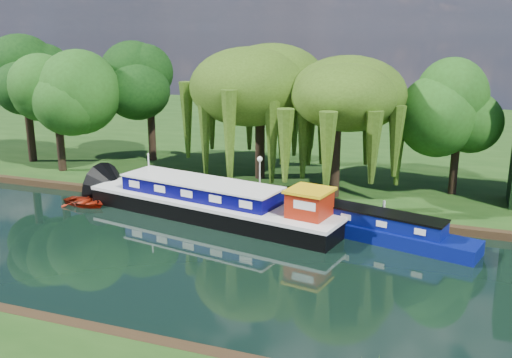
% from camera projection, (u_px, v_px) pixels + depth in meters
% --- Properties ---
extents(ground, '(120.00, 120.00, 0.00)m').
position_uv_depth(ground, '(181.00, 255.00, 29.05)').
color(ground, black).
extents(far_bank, '(120.00, 52.00, 0.45)m').
position_uv_depth(far_bank, '(331.00, 136.00, 59.81)').
color(far_bank, '#16370F').
rests_on(far_bank, ground).
extents(dutch_barge, '(17.27, 6.91, 3.56)m').
position_uv_depth(dutch_barge, '(215.00, 203.00, 34.69)').
color(dutch_barge, black).
rests_on(dutch_barge, ground).
extents(narrowboat, '(12.00, 4.91, 1.73)m').
position_uv_depth(narrowboat, '(369.00, 226.00, 31.45)').
color(narrowboat, '#07105F').
rests_on(narrowboat, ground).
extents(red_dinghy, '(3.37, 2.62, 0.64)m').
position_uv_depth(red_dinghy, '(85.00, 205.00, 37.24)').
color(red_dinghy, maroon).
rests_on(red_dinghy, ground).
extents(willow_left, '(7.69, 7.69, 9.22)m').
position_uv_depth(willow_left, '(260.00, 87.00, 40.58)').
color(willow_left, black).
rests_on(willow_left, far_bank).
extents(willow_right, '(6.74, 6.74, 8.21)m').
position_uv_depth(willow_right, '(337.00, 106.00, 36.16)').
color(willow_right, black).
rests_on(willow_right, far_bank).
extents(tree_far_left, '(5.52, 5.52, 8.90)m').
position_uv_depth(tree_far_left, '(56.00, 92.00, 42.99)').
color(tree_far_left, black).
rests_on(tree_far_left, far_bank).
extents(tree_far_back, '(5.51, 5.51, 9.27)m').
position_uv_depth(tree_far_back, '(25.00, 83.00, 45.97)').
color(tree_far_back, black).
rests_on(tree_far_back, far_bank).
extents(tree_far_mid, '(5.44, 5.44, 8.90)m').
position_uv_depth(tree_far_mid, '(150.00, 87.00, 46.41)').
color(tree_far_mid, black).
rests_on(tree_far_mid, far_bank).
extents(tree_far_right, '(4.70, 4.70, 7.69)m').
position_uv_depth(tree_far_right, '(459.00, 115.00, 36.97)').
color(tree_far_right, black).
rests_on(tree_far_right, far_bank).
extents(lamppost, '(0.36, 0.36, 2.56)m').
position_uv_depth(lamppost, '(260.00, 165.00, 37.78)').
color(lamppost, silver).
rests_on(lamppost, far_bank).
extents(mooring_posts, '(19.16, 0.16, 1.00)m').
position_uv_depth(mooring_posts, '(234.00, 193.00, 36.58)').
color(mooring_posts, silver).
rests_on(mooring_posts, far_bank).
extents(reeds_near, '(33.70, 1.50, 1.10)m').
position_uv_depth(reeds_near, '(256.00, 347.00, 19.74)').
color(reeds_near, '#204B14').
rests_on(reeds_near, ground).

